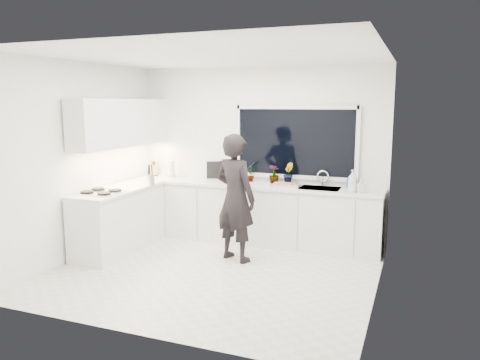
% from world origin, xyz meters
% --- Properties ---
extents(floor, '(4.00, 3.50, 0.02)m').
position_xyz_m(floor, '(0.00, 0.00, -0.01)').
color(floor, beige).
rests_on(floor, ground).
extents(wall_back, '(4.00, 0.02, 2.70)m').
position_xyz_m(wall_back, '(0.00, 1.76, 1.35)').
color(wall_back, white).
rests_on(wall_back, ground).
extents(wall_left, '(0.02, 3.50, 2.70)m').
position_xyz_m(wall_left, '(-2.01, 0.00, 1.35)').
color(wall_left, white).
rests_on(wall_left, ground).
extents(wall_right, '(0.02, 3.50, 2.70)m').
position_xyz_m(wall_right, '(2.01, 0.00, 1.35)').
color(wall_right, white).
rests_on(wall_right, ground).
extents(ceiling, '(4.00, 3.50, 0.02)m').
position_xyz_m(ceiling, '(0.00, 0.00, 2.71)').
color(ceiling, white).
rests_on(ceiling, wall_back).
extents(window, '(1.80, 0.02, 1.00)m').
position_xyz_m(window, '(0.60, 1.73, 1.55)').
color(window, black).
rests_on(window, wall_back).
extents(base_cabinets_back, '(3.92, 0.58, 0.88)m').
position_xyz_m(base_cabinets_back, '(0.00, 1.45, 0.44)').
color(base_cabinets_back, white).
rests_on(base_cabinets_back, floor).
extents(base_cabinets_left, '(0.58, 1.60, 0.88)m').
position_xyz_m(base_cabinets_left, '(-1.67, 0.35, 0.44)').
color(base_cabinets_left, white).
rests_on(base_cabinets_left, floor).
extents(countertop_back, '(3.94, 0.62, 0.04)m').
position_xyz_m(countertop_back, '(0.00, 1.44, 0.90)').
color(countertop_back, silver).
rests_on(countertop_back, base_cabinets_back).
extents(countertop_left, '(0.62, 1.60, 0.04)m').
position_xyz_m(countertop_left, '(-1.67, 0.35, 0.90)').
color(countertop_left, silver).
rests_on(countertop_left, base_cabinets_left).
extents(upper_cabinets, '(0.34, 2.10, 0.70)m').
position_xyz_m(upper_cabinets, '(-1.79, 0.70, 1.85)').
color(upper_cabinets, white).
rests_on(upper_cabinets, wall_left).
extents(sink, '(0.58, 0.42, 0.14)m').
position_xyz_m(sink, '(1.05, 1.45, 0.87)').
color(sink, silver).
rests_on(sink, countertop_back).
extents(faucet, '(0.03, 0.03, 0.22)m').
position_xyz_m(faucet, '(1.05, 1.65, 1.03)').
color(faucet, silver).
rests_on(faucet, countertop_back).
extents(stovetop, '(0.56, 0.48, 0.03)m').
position_xyz_m(stovetop, '(-1.69, -0.00, 0.94)').
color(stovetop, black).
rests_on(stovetop, countertop_left).
extents(person, '(0.74, 0.60, 1.74)m').
position_xyz_m(person, '(0.08, 0.56, 0.87)').
color(person, black).
rests_on(person, floor).
extents(pizza_tray, '(0.44, 0.35, 0.03)m').
position_xyz_m(pizza_tray, '(0.55, 1.42, 0.94)').
color(pizza_tray, silver).
rests_on(pizza_tray, countertop_back).
extents(pizza, '(0.40, 0.31, 0.01)m').
position_xyz_m(pizza, '(0.55, 1.42, 0.95)').
color(pizza, '#B32B17').
rests_on(pizza, pizza_tray).
extents(watering_can, '(0.18, 0.18, 0.13)m').
position_xyz_m(watering_can, '(1.48, 1.61, 0.98)').
color(watering_can, blue).
rests_on(watering_can, countertop_back).
extents(paper_towel_roll, '(0.14, 0.14, 0.26)m').
position_xyz_m(paper_towel_roll, '(-1.46, 1.55, 1.05)').
color(paper_towel_roll, silver).
rests_on(paper_towel_roll, countertop_back).
extents(knife_block, '(0.16, 0.14, 0.22)m').
position_xyz_m(knife_block, '(-1.82, 1.59, 1.03)').
color(knife_block, '#9C6648').
rests_on(knife_block, countertop_back).
extents(utensil_crock, '(0.13, 0.13, 0.16)m').
position_xyz_m(utensil_crock, '(-1.39, 0.80, 1.00)').
color(utensil_crock, silver).
rests_on(utensil_crock, countertop_left).
extents(picture_frame_large, '(0.21, 0.10, 0.28)m').
position_xyz_m(picture_frame_large, '(-0.76, 1.69, 1.06)').
color(picture_frame_large, black).
rests_on(picture_frame_large, countertop_back).
extents(picture_frame_small, '(0.24, 0.12, 0.30)m').
position_xyz_m(picture_frame_small, '(-0.50, 1.69, 1.07)').
color(picture_frame_small, black).
rests_on(picture_frame_small, countertop_back).
extents(herb_plants, '(0.76, 0.22, 0.33)m').
position_xyz_m(herb_plants, '(0.29, 1.61, 1.07)').
color(herb_plants, '#26662D').
rests_on(herb_plants, countertop_back).
extents(soap_bottles, '(0.24, 0.14, 0.31)m').
position_xyz_m(soap_bottles, '(1.56, 1.30, 1.06)').
color(soap_bottles, '#D8BF66').
rests_on(soap_bottles, countertop_back).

